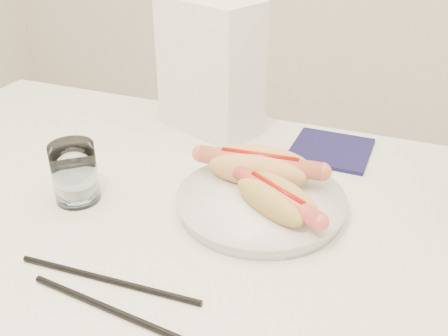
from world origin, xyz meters
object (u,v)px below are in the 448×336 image
at_px(plate, 261,204).
at_px(hotdog_right, 277,199).
at_px(table, 170,255).
at_px(water_glass, 75,173).
at_px(napkin_box, 210,67).
at_px(hotdog_left, 259,167).

height_order(plate, hotdog_right, hotdog_right).
relative_size(table, water_glass, 13.07).
relative_size(hotdog_right, water_glass, 1.64).
bearing_deg(napkin_box, plate, -31.47).
xyz_separation_m(hotdog_left, hotdog_right, (0.05, -0.07, -0.00)).
distance_m(plate, hotdog_left, 0.06).
relative_size(table, hotdog_right, 7.96).
xyz_separation_m(table, plate, (0.11, 0.08, 0.07)).
distance_m(water_glass, napkin_box, 0.33).
bearing_deg(table, hotdog_right, 20.81).
height_order(plate, water_glass, water_glass).
distance_m(plate, water_glass, 0.28).
distance_m(hotdog_right, napkin_box, 0.34).
height_order(hotdog_right, water_glass, water_glass).
relative_size(plate, hotdog_right, 1.58).
bearing_deg(water_glass, plate, 15.82).
distance_m(hotdog_left, hotdog_right, 0.09).
bearing_deg(table, water_glass, 178.41).
bearing_deg(plate, napkin_box, 127.09).
height_order(table, water_glass, water_glass).
bearing_deg(water_glass, hotdog_left, 26.08).
height_order(hotdog_left, napkin_box, napkin_box).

